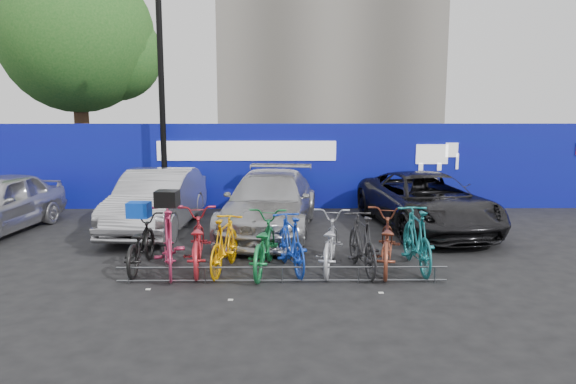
{
  "coord_description": "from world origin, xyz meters",
  "views": [
    {
      "loc": [
        0.02,
        -9.73,
        3.11
      ],
      "look_at": [
        0.12,
        2.0,
        1.14
      ],
      "focal_mm": 35.0,
      "sensor_mm": 36.0,
      "label": 1
    }
  ],
  "objects_px": {
    "bike_1": "(169,240)",
    "bike_rack": "(282,274)",
    "tree": "(84,40)",
    "bike_9": "(417,239)",
    "bike_4": "(264,243)",
    "car_2": "(270,203)",
    "car_3": "(426,202)",
    "bike_2": "(197,240)",
    "bike_6": "(329,242)",
    "bike_5": "(291,243)",
    "bike_8": "(386,241)",
    "car_1": "(157,200)",
    "bike_3": "(225,244)",
    "lamppost": "(162,92)",
    "bike_0": "(140,243)",
    "bike_7": "(362,243)"
  },
  "relations": [
    {
      "from": "bike_1",
      "to": "bike_rack",
      "type": "bearing_deg",
      "value": 150.55
    },
    {
      "from": "tree",
      "to": "bike_9",
      "type": "distance_m",
      "value": 14.25
    },
    {
      "from": "bike_4",
      "to": "car_2",
      "type": "bearing_deg",
      "value": -83.63
    },
    {
      "from": "car_3",
      "to": "bike_2",
      "type": "height_order",
      "value": "car_3"
    },
    {
      "from": "bike_rack",
      "to": "bike_6",
      "type": "xyz_separation_m",
      "value": [
        0.86,
        0.8,
        0.35
      ]
    },
    {
      "from": "car_2",
      "to": "bike_2",
      "type": "xyz_separation_m",
      "value": [
        -1.26,
        -2.86,
        -0.16
      ]
    },
    {
      "from": "bike_5",
      "to": "bike_8",
      "type": "height_order",
      "value": "bike_8"
    },
    {
      "from": "car_1",
      "to": "bike_1",
      "type": "distance_m",
      "value": 3.48
    },
    {
      "from": "bike_2",
      "to": "bike_5",
      "type": "xyz_separation_m",
      "value": [
        1.72,
        -0.16,
        -0.01
      ]
    },
    {
      "from": "car_1",
      "to": "bike_9",
      "type": "height_order",
      "value": "car_1"
    },
    {
      "from": "bike_3",
      "to": "bike_2",
      "type": "bearing_deg",
      "value": -9.43
    },
    {
      "from": "car_1",
      "to": "bike_4",
      "type": "bearing_deg",
      "value": -47.45
    },
    {
      "from": "lamppost",
      "to": "bike_9",
      "type": "distance_m",
      "value": 8.16
    },
    {
      "from": "bike_0",
      "to": "bike_3",
      "type": "relative_size",
      "value": 1.08
    },
    {
      "from": "bike_6",
      "to": "bike_8",
      "type": "relative_size",
      "value": 0.96
    },
    {
      "from": "bike_7",
      "to": "bike_9",
      "type": "relative_size",
      "value": 0.93
    },
    {
      "from": "bike_4",
      "to": "bike_8",
      "type": "relative_size",
      "value": 0.98
    },
    {
      "from": "car_1",
      "to": "lamppost",
      "type": "bearing_deg",
      "value": 100.27
    },
    {
      "from": "car_3",
      "to": "bike_8",
      "type": "relative_size",
      "value": 2.35
    },
    {
      "from": "car_3",
      "to": "bike_6",
      "type": "height_order",
      "value": "car_3"
    },
    {
      "from": "bike_0",
      "to": "bike_9",
      "type": "relative_size",
      "value": 0.96
    },
    {
      "from": "bike_7",
      "to": "bike_9",
      "type": "bearing_deg",
      "value": 179.85
    },
    {
      "from": "bike_rack",
      "to": "bike_3",
      "type": "xyz_separation_m",
      "value": [
        -1.03,
        0.63,
        0.35
      ]
    },
    {
      "from": "lamppost",
      "to": "car_1",
      "type": "height_order",
      "value": "lamppost"
    },
    {
      "from": "bike_rack",
      "to": "car_2",
      "type": "distance_m",
      "value": 3.74
    },
    {
      "from": "bike_1",
      "to": "bike_9",
      "type": "distance_m",
      "value": 4.48
    },
    {
      "from": "car_3",
      "to": "bike_4",
      "type": "distance_m",
      "value": 5.01
    },
    {
      "from": "car_3",
      "to": "bike_8",
      "type": "xyz_separation_m",
      "value": [
        -1.54,
        -3.19,
        -0.13
      ]
    },
    {
      "from": "bike_rack",
      "to": "bike_8",
      "type": "distance_m",
      "value": 2.07
    },
    {
      "from": "bike_2",
      "to": "bike_9",
      "type": "distance_m",
      "value": 4.02
    },
    {
      "from": "car_1",
      "to": "car_2",
      "type": "bearing_deg",
      "value": -1.88
    },
    {
      "from": "car_2",
      "to": "bike_5",
      "type": "relative_size",
      "value": 2.74
    },
    {
      "from": "car_3",
      "to": "bike_5",
      "type": "relative_size",
      "value": 2.74
    },
    {
      "from": "lamppost",
      "to": "bike_8",
      "type": "relative_size",
      "value": 2.99
    },
    {
      "from": "bike_5",
      "to": "bike_8",
      "type": "xyz_separation_m",
      "value": [
        1.73,
        0.09,
        0.01
      ]
    },
    {
      "from": "bike_4",
      "to": "bike_7",
      "type": "xyz_separation_m",
      "value": [
        1.77,
        -0.01,
        0.01
      ]
    },
    {
      "from": "bike_3",
      "to": "bike_9",
      "type": "distance_m",
      "value": 3.49
    },
    {
      "from": "car_2",
      "to": "bike_2",
      "type": "distance_m",
      "value": 3.13
    },
    {
      "from": "bike_7",
      "to": "bike_0",
      "type": "bearing_deg",
      "value": -9.82
    },
    {
      "from": "bike_0",
      "to": "bike_3",
      "type": "bearing_deg",
      "value": 172.97
    },
    {
      "from": "bike_7",
      "to": "bike_5",
      "type": "bearing_deg",
      "value": -8.42
    },
    {
      "from": "bike_6",
      "to": "bike_rack",
      "type": "bearing_deg",
      "value": 51.71
    },
    {
      "from": "tree",
      "to": "bike_6",
      "type": "height_order",
      "value": "tree"
    },
    {
      "from": "bike_rack",
      "to": "car_2",
      "type": "bearing_deg",
      "value": 94.59
    },
    {
      "from": "lamppost",
      "to": "bike_9",
      "type": "bearing_deg",
      "value": -42.79
    },
    {
      "from": "car_3",
      "to": "bike_6",
      "type": "xyz_separation_m",
      "value": [
        -2.57,
        -3.15,
        -0.15
      ]
    },
    {
      "from": "bike_7",
      "to": "bike_8",
      "type": "xyz_separation_m",
      "value": [
        0.45,
        0.12,
        -0.0
      ]
    },
    {
      "from": "bike_2",
      "to": "bike_9",
      "type": "relative_size",
      "value": 1.07
    },
    {
      "from": "car_2",
      "to": "bike_7",
      "type": "distance_m",
      "value": 3.51
    },
    {
      "from": "tree",
      "to": "car_2",
      "type": "bearing_deg",
      "value": -47.1
    }
  ]
}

